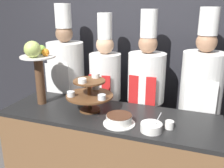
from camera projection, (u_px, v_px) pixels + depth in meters
The scene contains 11 objects.
wall_back at pixel (136, 44), 2.90m from camera, with size 10.00×0.06×2.80m.
buffet_counter at pixel (108, 157), 2.37m from camera, with size 1.94×0.64×0.91m.
tiered_stand at pixel (90, 92), 2.25m from camera, with size 0.43×0.43×0.33m.
fruit_pedestal at pixel (37, 62), 2.33m from camera, with size 0.33×0.33×0.63m.
cake_round at pixel (119, 120), 2.04m from camera, with size 0.26×0.26×0.08m.
cup_white at pixel (169, 125), 1.96m from camera, with size 0.07×0.07×0.06m.
serving_bowl_near at pixel (151, 127), 1.92m from camera, with size 0.17×0.17×0.17m.
chef_left at pixel (67, 81), 2.91m from camera, with size 0.41×0.41×1.85m.
chef_center_left at pixel (105, 89), 2.77m from camera, with size 0.34×0.34×1.76m.
chef_center_right at pixel (146, 92), 2.62m from camera, with size 0.38×0.38×1.80m.
chef_right at pixel (200, 97), 2.44m from camera, with size 0.40×0.40×1.82m.
Camera 1 is at (0.73, -1.60, 1.84)m, focal length 40.00 mm.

